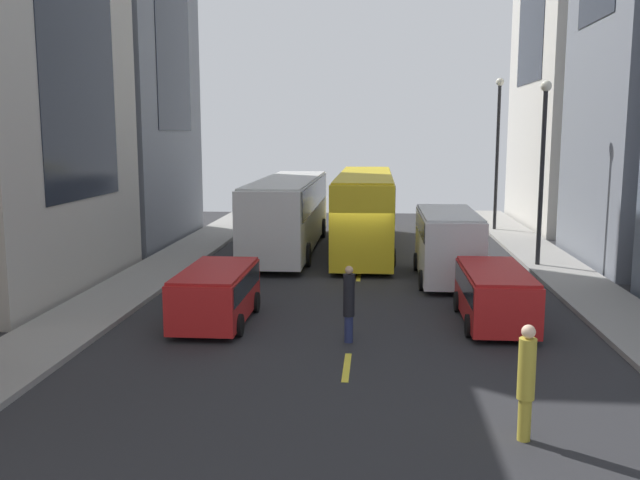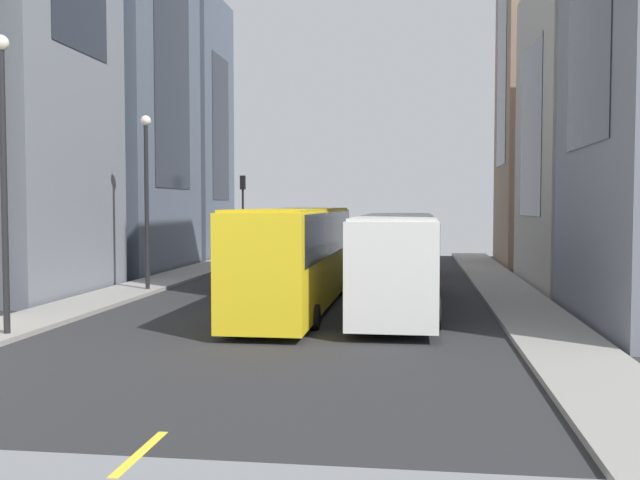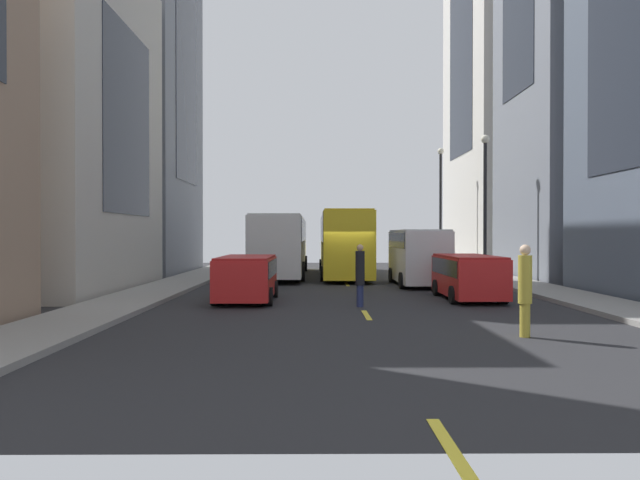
% 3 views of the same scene
% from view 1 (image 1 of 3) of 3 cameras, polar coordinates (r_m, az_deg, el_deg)
% --- Properties ---
extents(ground_plane, '(42.27, 42.27, 0.00)m').
position_cam_1_polar(ground_plane, '(26.57, 3.23, -2.98)').
color(ground_plane, '#28282B').
extents(sidewalk_west, '(2.44, 44.00, 0.15)m').
position_cam_1_polar(sidewalk_west, '(27.89, -13.27, -2.48)').
color(sidewalk_west, gray).
rests_on(sidewalk_west, ground).
extents(sidewalk_east, '(2.44, 44.00, 0.15)m').
position_cam_1_polar(sidewalk_east, '(27.52, 19.96, -2.93)').
color(sidewalk_east, gray).
rests_on(sidewalk_east, ground).
extents(lane_stripe_1, '(0.16, 2.00, 0.01)m').
position_cam_1_polar(lane_stripe_1, '(16.43, 2.22, -10.45)').
color(lane_stripe_1, yellow).
rests_on(lane_stripe_1, ground).
extents(lane_stripe_2, '(0.16, 2.00, 0.01)m').
position_cam_1_polar(lane_stripe_2, '(26.56, 3.23, -2.97)').
color(lane_stripe_2, yellow).
rests_on(lane_stripe_2, ground).
extents(lane_stripe_3, '(0.16, 2.00, 0.01)m').
position_cam_1_polar(lane_stripe_3, '(36.90, 3.67, 0.36)').
color(lane_stripe_3, yellow).
rests_on(lane_stripe_3, ground).
extents(lane_stripe_4, '(0.16, 2.00, 0.01)m').
position_cam_1_polar(lane_stripe_4, '(47.31, 3.91, 2.22)').
color(lane_stripe_4, yellow).
rests_on(lane_stripe_4, ground).
extents(city_bus_white, '(2.80, 12.97, 3.35)m').
position_cam_1_polar(city_bus_white, '(32.15, -2.61, 2.71)').
color(city_bus_white, silver).
rests_on(city_bus_white, ground).
extents(streetcar_yellow, '(2.70, 13.29, 3.59)m').
position_cam_1_polar(streetcar_yellow, '(32.21, 3.73, 2.92)').
color(streetcar_yellow, yellow).
rests_on(streetcar_yellow, ground).
extents(delivery_van_white, '(2.25, 5.62, 2.58)m').
position_cam_1_polar(delivery_van_white, '(25.90, 10.51, -0.02)').
color(delivery_van_white, white).
rests_on(delivery_van_white, ground).
extents(car_red_0, '(1.95, 4.37, 1.61)m').
position_cam_1_polar(car_red_0, '(20.35, 14.25, -4.17)').
color(car_red_0, red).
rests_on(car_red_0, ground).
extents(car_red_1, '(2.01, 4.15, 1.59)m').
position_cam_1_polar(car_red_1, '(20.08, -8.58, -4.19)').
color(car_red_1, red).
rests_on(car_red_1, ground).
extents(pedestrian_waiting_curb, '(0.30, 0.30, 2.04)m').
position_cam_1_polar(pedestrian_waiting_curb, '(18.01, 2.40, -5.13)').
color(pedestrian_waiting_curb, navy).
rests_on(pedestrian_waiting_curb, ground).
extents(pedestrian_crossing_near, '(0.31, 0.31, 2.13)m').
position_cam_1_polar(pedestrian_crossing_near, '(12.91, 16.68, -10.91)').
color(pedestrian_crossing_near, gold).
rests_on(pedestrian_crossing_near, ground).
extents(streetlamp_near, '(0.44, 0.44, 7.32)m').
position_cam_1_polar(streetlamp_near, '(28.94, 17.93, 6.79)').
color(streetlamp_near, black).
rests_on(streetlamp_near, ground).
extents(streetlamp_far, '(0.44, 0.44, 8.22)m').
position_cam_1_polar(streetlamp_far, '(39.25, 14.47, 8.06)').
color(streetlamp_far, black).
rests_on(streetlamp_far, ground).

